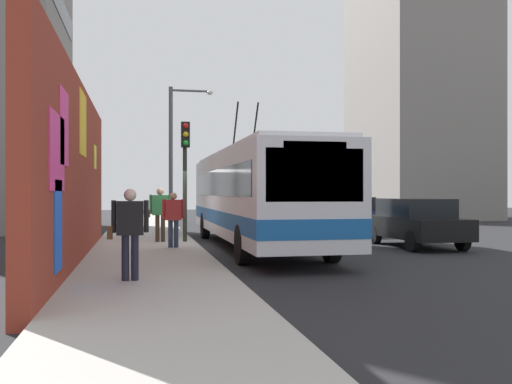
{
  "coord_description": "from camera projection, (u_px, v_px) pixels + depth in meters",
  "views": [
    {
      "loc": [
        -18.64,
        1.85,
        1.79
      ],
      "look_at": [
        1.25,
        -2.25,
        1.8
      ],
      "focal_mm": 39.87,
      "sensor_mm": 36.0,
      "label": 1
    }
  ],
  "objects": [
    {
      "name": "traffic_light",
      "position": [
        185.0,
        160.0,
        18.81
      ],
      "size": [
        0.49,
        0.28,
        3.99
      ],
      "color": "#2D382D",
      "rests_on": "sidewalk_slab"
    },
    {
      "name": "pedestrian_midblock",
      "position": [
        160.0,
        210.0,
        18.79
      ],
      "size": [
        0.24,
        0.78,
        1.78
      ],
      "color": "#3F3326",
      "rests_on": "sidewalk_slab"
    },
    {
      "name": "pedestrian_near_wall",
      "position": [
        130.0,
        227.0,
        10.55
      ],
      "size": [
        0.23,
        0.76,
        1.71
      ],
      "color": "#1E1E2D",
      "rests_on": "sidewalk_slab"
    },
    {
      "name": "parked_car_navy",
      "position": [
        346.0,
        214.0,
        24.73
      ],
      "size": [
        4.53,
        1.86,
        1.58
      ],
      "color": "navy",
      "rests_on": "ground_plane"
    },
    {
      "name": "building_far_right",
      "position": [
        418.0,
        60.0,
        39.16
      ],
      "size": [
        9.4,
        7.26,
        21.79
      ],
      "color": "gray",
      "rests_on": "ground_plane"
    },
    {
      "name": "city_bus",
      "position": [
        255.0,
        194.0,
        18.17
      ],
      "size": [
        12.66,
        2.57,
        4.88
      ],
      "color": "silver",
      "rests_on": "ground_plane"
    },
    {
      "name": "ground_plane",
      "position": [
        196.0,
        247.0,
        18.63
      ],
      "size": [
        80.0,
        80.0,
        0.0
      ],
      "primitive_type": "plane",
      "color": "#232326"
    },
    {
      "name": "sidewalk_slab",
      "position": [
        147.0,
        245.0,
        18.31
      ],
      "size": [
        48.0,
        3.2,
        0.15
      ],
      "primitive_type": "cube",
      "color": "#ADA8A0",
      "rests_on": "ground_plane"
    },
    {
      "name": "street_lamp",
      "position": [
        176.0,
        146.0,
        25.53
      ],
      "size": [
        0.44,
        1.99,
        6.38
      ],
      "color": "#4C4C51",
      "rests_on": "sidewalk_slab"
    },
    {
      "name": "graffiti_wall",
      "position": [
        77.0,
        175.0,
        13.97
      ],
      "size": [
        13.9,
        0.32,
        4.44
      ],
      "color": "maroon",
      "rests_on": "ground_plane"
    },
    {
      "name": "parked_car_white",
      "position": [
        309.0,
        210.0,
        30.22
      ],
      "size": [
        4.85,
        1.74,
        1.58
      ],
      "color": "white",
      "rests_on": "ground_plane"
    },
    {
      "name": "parked_car_black",
      "position": [
        416.0,
        222.0,
        18.51
      ],
      "size": [
        4.16,
        1.87,
        1.58
      ],
      "color": "black",
      "rests_on": "ground_plane"
    },
    {
      "name": "pedestrian_at_curb",
      "position": [
        173.0,
        215.0,
        16.88
      ],
      "size": [
        0.22,
        0.66,
        1.64
      ],
      "color": "#2D3F59",
      "rests_on": "sidewalk_slab"
    }
  ]
}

